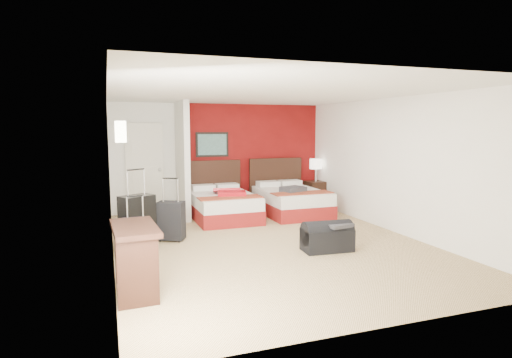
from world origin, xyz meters
name	(u,v)px	position (x,y,z in m)	size (l,w,h in m)	color
ground	(269,243)	(0.00, 0.00, 0.00)	(6.50, 6.50, 0.00)	tan
room_walls	(172,165)	(-1.40, 1.42, 1.26)	(5.02, 6.52, 2.50)	white
red_accent_panel	(250,156)	(0.75, 3.23, 1.25)	(3.50, 0.04, 2.50)	maroon
partition_wall	(182,160)	(-1.00, 2.61, 1.25)	(0.12, 1.20, 2.50)	silver
entry_door	(145,169)	(-1.75, 3.20, 1.02)	(0.82, 0.06, 2.05)	silver
bed_left	(223,207)	(-0.24, 2.09, 0.27)	(1.26, 1.80, 0.54)	white
bed_right	(291,202)	(1.35, 2.10, 0.28)	(1.29, 1.84, 0.55)	white
red_suitcase_open	(229,192)	(-0.14, 1.99, 0.59)	(0.58, 0.79, 0.10)	#B70F1A
jacket_bundle	(293,189)	(1.25, 1.80, 0.61)	(0.48, 0.39, 0.12)	#3D3D42
nightstand	(315,194)	(2.31, 2.78, 0.31)	(0.45, 0.45, 0.63)	black
table_lamp	(316,170)	(2.31, 2.78, 0.90)	(0.31, 0.31, 0.55)	silver
suitcase_black	(137,221)	(-2.10, 0.64, 0.40)	(0.53, 0.33, 0.80)	black
suitcase_charcoal	(171,222)	(-1.54, 0.70, 0.33)	(0.44, 0.27, 0.65)	black
suitcase_navy	(136,237)	(-2.16, 0.08, 0.27)	(0.39, 0.24, 0.53)	black
duffel_bag	(327,239)	(0.71, -0.73, 0.20)	(0.78, 0.41, 0.39)	black
jacket_draped	(337,225)	(0.86, -0.78, 0.42)	(0.41, 0.35, 0.05)	#323236
desk	(136,260)	(-2.27, -1.55, 0.41)	(0.49, 0.98, 0.82)	black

